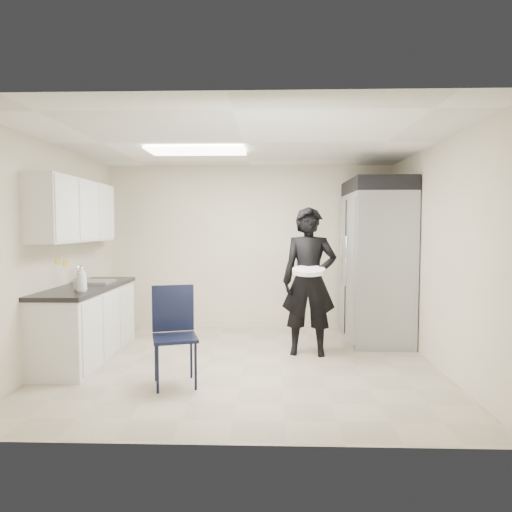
{
  "coord_description": "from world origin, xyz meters",
  "views": [
    {
      "loc": [
        0.31,
        -5.3,
        1.63
      ],
      "look_at": [
        0.14,
        0.2,
        1.28
      ],
      "focal_mm": 32.0,
      "sensor_mm": 36.0,
      "label": 1
    }
  ],
  "objects_px": {
    "commercial_fridge": "(376,267)",
    "folding_chair": "(175,338)",
    "lower_counter": "(87,324)",
    "man_tuxedo": "(309,281)"
  },
  "relations": [
    {
      "from": "lower_counter",
      "to": "man_tuxedo",
      "type": "bearing_deg",
      "value": 5.72
    },
    {
      "from": "lower_counter",
      "to": "folding_chair",
      "type": "relative_size",
      "value": 1.93
    },
    {
      "from": "commercial_fridge",
      "to": "folding_chair",
      "type": "height_order",
      "value": "commercial_fridge"
    },
    {
      "from": "lower_counter",
      "to": "man_tuxedo",
      "type": "height_order",
      "value": "man_tuxedo"
    },
    {
      "from": "lower_counter",
      "to": "commercial_fridge",
      "type": "bearing_deg",
      "value": 15.88
    },
    {
      "from": "lower_counter",
      "to": "folding_chair",
      "type": "height_order",
      "value": "folding_chair"
    },
    {
      "from": "commercial_fridge",
      "to": "folding_chair",
      "type": "distance_m",
      "value": 3.24
    },
    {
      "from": "lower_counter",
      "to": "commercial_fridge",
      "type": "height_order",
      "value": "commercial_fridge"
    },
    {
      "from": "folding_chair",
      "to": "man_tuxedo",
      "type": "bearing_deg",
      "value": 22.7
    },
    {
      "from": "lower_counter",
      "to": "commercial_fridge",
      "type": "xyz_separation_m",
      "value": [
        3.78,
        1.07,
        0.62
      ]
    }
  ]
}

